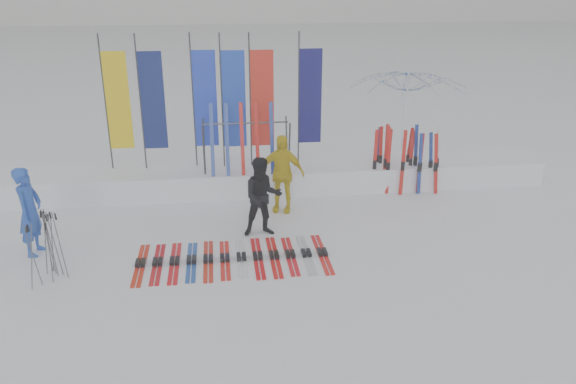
{
  "coord_description": "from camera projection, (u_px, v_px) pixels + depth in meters",
  "views": [
    {
      "loc": [
        -1.13,
        -8.67,
        4.94
      ],
      "look_at": [
        0.2,
        1.6,
        1.0
      ],
      "focal_mm": 35.0,
      "sensor_mm": 36.0,
      "label": 1
    }
  ],
  "objects": [
    {
      "name": "tent_canopy",
      "position": [
        406.0,
        119.0,
        15.14
      ],
      "size": [
        3.8,
        3.84,
        2.78
      ],
      "primitive_type": "imported",
      "rotation": [
        0.0,
        0.0,
        0.3
      ],
      "color": "white",
      "rests_on": "ground"
    },
    {
      "name": "person_black",
      "position": [
        263.0,
        197.0,
        11.31
      ],
      "size": [
        0.84,
        0.68,
        1.65
      ],
      "primitive_type": "imported",
      "rotation": [
        0.0,
        0.0,
        0.07
      ],
      "color": "black",
      "rests_on": "ground"
    },
    {
      "name": "snow_bank",
      "position": [
        265.0,
        176.0,
        14.09
      ],
      "size": [
        14.0,
        1.6,
        0.6
      ],
      "primitive_type": "cube",
      "color": "white",
      "rests_on": "ground"
    },
    {
      "name": "ground",
      "position": [
        288.0,
        277.0,
        9.93
      ],
      "size": [
        120.0,
        120.0,
        0.0
      ],
      "primitive_type": "plane",
      "color": "white",
      "rests_on": "ground"
    },
    {
      "name": "upright_skis",
      "position": [
        404.0,
        160.0,
        13.82
      ],
      "size": [
        1.64,
        1.14,
        1.68
      ],
      "color": "red",
      "rests_on": "ground"
    },
    {
      "name": "person_blue",
      "position": [
        30.0,
        211.0,
        10.5
      ],
      "size": [
        0.51,
        0.69,
        1.73
      ],
      "primitive_type": "imported",
      "rotation": [
        0.0,
        0.0,
        1.41
      ],
      "color": "blue",
      "rests_on": "ground"
    },
    {
      "name": "person_yellow",
      "position": [
        281.0,
        174.0,
        12.49
      ],
      "size": [
        1.12,
        0.73,
        1.77
      ],
      "primitive_type": "imported",
      "rotation": [
        0.0,
        0.0,
        -0.31
      ],
      "color": "#DABD0E",
      "rests_on": "ground"
    },
    {
      "name": "feather_flags",
      "position": [
        213.0,
        100.0,
        13.38
      ],
      "size": [
        5.17,
        0.22,
        3.2
      ],
      "color": "#383A3F",
      "rests_on": "ground"
    },
    {
      "name": "ski_row",
      "position": [
        233.0,
        258.0,
        10.53
      ],
      "size": [
        3.57,
        1.69,
        0.07
      ],
      "color": "red",
      "rests_on": "ground"
    },
    {
      "name": "pole_cluster",
      "position": [
        48.0,
        247.0,
        9.71
      ],
      "size": [
        0.54,
        0.64,
        1.25
      ],
      "color": "#595B60",
      "rests_on": "ground"
    },
    {
      "name": "ski_rack",
      "position": [
        246.0,
        139.0,
        13.27
      ],
      "size": [
        2.04,
        0.8,
        1.23
      ],
      "color": "#383A3F",
      "rests_on": "ground"
    }
  ]
}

